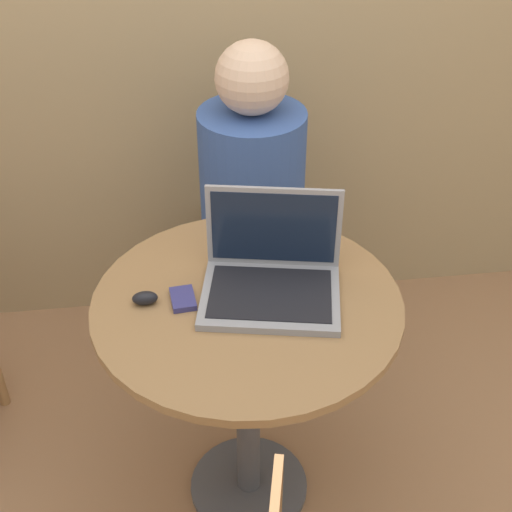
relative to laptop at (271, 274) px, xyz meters
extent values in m
plane|color=#9E704C|center=(-0.07, -0.03, -0.83)|extent=(12.00, 12.00, 0.00)
cylinder|color=#4C4C51|center=(-0.07, -0.03, -0.82)|extent=(0.37, 0.37, 0.02)
cylinder|color=#4C4C51|center=(-0.07, -0.03, -0.44)|extent=(0.07, 0.07, 0.73)
cylinder|color=olive|center=(-0.07, -0.03, -0.06)|extent=(0.80, 0.80, 0.02)
cube|color=gray|center=(-0.01, -0.04, -0.04)|extent=(0.40, 0.33, 0.02)
cube|color=black|center=(-0.01, -0.04, -0.03)|extent=(0.34, 0.27, 0.00)
cube|color=gray|center=(0.02, 0.09, 0.09)|extent=(0.34, 0.08, 0.23)
cube|color=#141E33|center=(0.02, 0.08, 0.09)|extent=(0.32, 0.07, 0.21)
cube|color=navy|center=(-0.23, -0.02, -0.04)|extent=(0.07, 0.09, 0.02)
ellipsoid|color=black|center=(-0.32, -0.01, -0.03)|extent=(0.07, 0.04, 0.03)
cube|color=#4C4742|center=(0.03, 0.70, -0.59)|extent=(0.35, 0.50, 0.46)
cylinder|color=#38569E|center=(0.02, 0.58, -0.09)|extent=(0.34, 0.34, 0.54)
sphere|color=beige|center=(0.02, 0.58, 0.29)|extent=(0.22, 0.22, 0.22)
camera|label=1|loc=(-0.23, -1.42, 1.11)|focal=50.00mm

